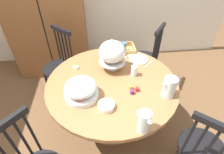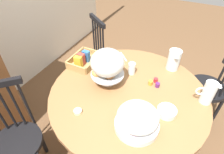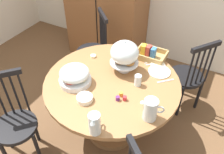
# 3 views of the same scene
# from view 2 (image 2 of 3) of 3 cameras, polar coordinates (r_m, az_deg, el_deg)

# --- Properties ---
(dining_table) EXTENTS (1.29, 1.29, 0.74)m
(dining_table) POSITION_cam_2_polar(r_m,az_deg,el_deg) (1.68, 4.65, -9.18)
(dining_table) COLOR olive
(dining_table) RESTS_ON ground_plane
(windsor_chair_by_cabinet) EXTENTS (0.47, 0.47, 0.97)m
(windsor_chair_by_cabinet) POSITION_cam_2_polar(r_m,az_deg,el_deg) (2.21, 27.52, -3.26)
(windsor_chair_by_cabinet) COLOR black
(windsor_chair_by_cabinet) RESTS_ON ground_plane
(windsor_chair_facing_door) EXTENTS (0.46, 0.46, 0.97)m
(windsor_chair_facing_door) POSITION_cam_2_polar(r_m,az_deg,el_deg) (2.38, -6.91, 5.10)
(windsor_chair_facing_door) COLOR black
(windsor_chair_facing_door) RESTS_ON ground_plane
(windsor_chair_far_side) EXTENTS (0.47, 0.47, 0.97)m
(windsor_chair_far_side) POSITION_cam_2_polar(r_m,az_deg,el_deg) (1.77, -27.12, -16.99)
(windsor_chair_far_side) COLOR black
(windsor_chair_far_side) RESTS_ON ground_plane
(pastry_stand_with_dome) EXTENTS (0.28, 0.28, 0.34)m
(pastry_stand_with_dome) POSITION_cam_2_polar(r_m,az_deg,el_deg) (1.49, -1.47, 4.04)
(pastry_stand_with_dome) COLOR silver
(pastry_stand_with_dome) RESTS_ON dining_table
(fruit_platter_covered) EXTENTS (0.30, 0.30, 0.18)m
(fruit_platter_covered) POSITION_cam_2_polar(r_m,az_deg,el_deg) (1.25, 7.79, -12.72)
(fruit_platter_covered) COLOR silver
(fruit_platter_covered) RESTS_ON dining_table
(orange_juice_pitcher) EXTENTS (0.09, 0.17, 0.19)m
(orange_juice_pitcher) POSITION_cam_2_polar(r_m,az_deg,el_deg) (1.57, 27.36, -4.48)
(orange_juice_pitcher) COLOR silver
(orange_juice_pitcher) RESTS_ON dining_table
(milk_pitcher) EXTENTS (0.19, 0.11, 0.19)m
(milk_pitcher) POSITION_cam_2_polar(r_m,az_deg,el_deg) (1.81, 18.36, 4.81)
(milk_pitcher) COLOR silver
(milk_pitcher) RESTS_ON dining_table
(cereal_basket) EXTENTS (0.32, 0.24, 0.12)m
(cereal_basket) POSITION_cam_2_polar(r_m,az_deg,el_deg) (1.82, -8.65, 5.10)
(cereal_basket) COLOR tan
(cereal_basket) RESTS_ON dining_table
(china_plate_large) EXTENTS (0.22, 0.22, 0.01)m
(china_plate_large) POSITION_cam_2_polar(r_m,az_deg,el_deg) (1.88, -0.48, 5.62)
(china_plate_large) COLOR white
(china_plate_large) RESTS_ON dining_table
(china_plate_small) EXTENTS (0.15, 0.15, 0.01)m
(china_plate_small) POSITION_cam_2_polar(r_m,az_deg,el_deg) (1.87, -3.25, 5.82)
(china_plate_small) COLOR white
(china_plate_small) RESTS_ON china_plate_large
(cereal_bowl) EXTENTS (0.14, 0.14, 0.04)m
(cereal_bowl) POSITION_cam_2_polar(r_m,az_deg,el_deg) (1.42, 16.43, -10.09)
(cereal_bowl) COLOR white
(cereal_bowl) RESTS_ON dining_table
(drinking_glass) EXTENTS (0.06, 0.06, 0.11)m
(drinking_glass) POSITION_cam_2_polar(r_m,az_deg,el_deg) (1.68, 6.08, 2.63)
(drinking_glass) COLOR silver
(drinking_glass) RESTS_ON dining_table
(butter_dish) EXTENTS (0.06, 0.06, 0.02)m
(butter_dish) POSITION_cam_2_polar(r_m,az_deg,el_deg) (1.40, -10.45, -10.31)
(butter_dish) COLOR beige
(butter_dish) RESTS_ON dining_table
(jam_jar_strawberry) EXTENTS (0.04, 0.04, 0.04)m
(jam_jar_strawberry) POSITION_cam_2_polar(r_m,az_deg,el_deg) (1.65, 13.24, -0.95)
(jam_jar_strawberry) COLOR #B7282D
(jam_jar_strawberry) RESTS_ON dining_table
(jam_jar_apricot) EXTENTS (0.04, 0.04, 0.04)m
(jam_jar_apricot) POSITION_cam_2_polar(r_m,az_deg,el_deg) (1.61, 11.70, -1.74)
(jam_jar_apricot) COLOR orange
(jam_jar_apricot) RESTS_ON dining_table
(jam_jar_grape) EXTENTS (0.04, 0.04, 0.04)m
(jam_jar_grape) POSITION_cam_2_polar(r_m,az_deg,el_deg) (1.60, 13.75, -2.38)
(jam_jar_grape) COLOR #5B2366
(jam_jar_grape) RESTS_ON dining_table
(table_knife) EXTENTS (0.13, 0.13, 0.01)m
(table_knife) POSITION_cam_2_polar(r_m,az_deg,el_deg) (1.85, -4.63, 4.76)
(table_knife) COLOR silver
(table_knife) RESTS_ON dining_table
(dinner_fork) EXTENTS (0.13, 0.13, 0.01)m
(dinner_fork) POSITION_cam_2_polar(r_m,az_deg,el_deg) (1.85, -5.53, 4.59)
(dinner_fork) COLOR silver
(dinner_fork) RESTS_ON dining_table
(soup_spoon) EXTENTS (0.13, 0.13, 0.01)m
(soup_spoon) POSITION_cam_2_polar(r_m,az_deg,el_deg) (1.92, 3.52, 6.28)
(soup_spoon) COLOR silver
(soup_spoon) RESTS_ON dining_table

